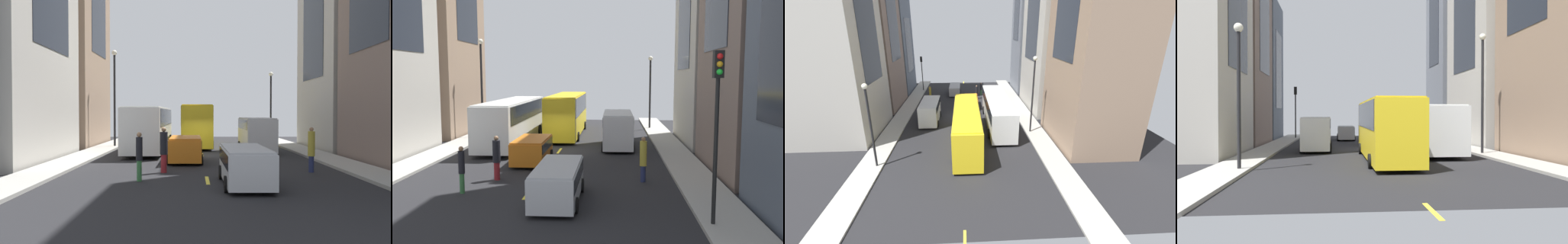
% 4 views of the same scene
% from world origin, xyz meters
% --- Properties ---
extents(ground_plane, '(41.82, 41.82, 0.00)m').
position_xyz_m(ground_plane, '(0.00, 0.00, 0.00)').
color(ground_plane, black).
extents(sidewalk_west, '(2.14, 44.00, 0.15)m').
position_xyz_m(sidewalk_west, '(-7.84, 0.00, 0.07)').
color(sidewalk_west, '#9E9B93').
rests_on(sidewalk_west, ground).
extents(sidewalk_east, '(2.14, 44.00, 0.15)m').
position_xyz_m(sidewalk_east, '(7.84, 0.00, 0.07)').
color(sidewalk_east, '#9E9B93').
rests_on(sidewalk_east, ground).
extents(lane_stripe_0, '(0.16, 2.00, 0.01)m').
position_xyz_m(lane_stripe_0, '(0.00, -21.00, 0.01)').
color(lane_stripe_0, yellow).
rests_on(lane_stripe_0, ground).
extents(lane_stripe_1, '(0.16, 2.00, 0.01)m').
position_xyz_m(lane_stripe_1, '(0.00, -10.50, 0.01)').
color(lane_stripe_1, yellow).
rests_on(lane_stripe_1, ground).
extents(lane_stripe_2, '(0.16, 2.00, 0.01)m').
position_xyz_m(lane_stripe_2, '(0.00, 0.00, 0.01)').
color(lane_stripe_2, yellow).
rests_on(lane_stripe_2, ground).
extents(lane_stripe_3, '(0.16, 2.00, 0.01)m').
position_xyz_m(lane_stripe_3, '(0.00, 10.50, 0.01)').
color(lane_stripe_3, yellow).
rests_on(lane_stripe_3, ground).
extents(lane_stripe_4, '(0.16, 2.00, 0.01)m').
position_xyz_m(lane_stripe_4, '(0.00, 21.00, 0.01)').
color(lane_stripe_4, yellow).
rests_on(lane_stripe_4, ground).
extents(building_east_0, '(7.41, 8.14, 15.73)m').
position_xyz_m(building_east_0, '(12.78, -14.70, 7.87)').
color(building_east_0, '#4C5666').
rests_on(building_east_0, ground).
extents(building_east_2, '(8.50, 9.50, 25.35)m').
position_xyz_m(building_east_2, '(13.32, 4.53, 12.68)').
color(building_east_2, '#B7B2A8').
rests_on(building_east_2, ground).
extents(city_bus_white, '(2.80, 12.86, 3.35)m').
position_xyz_m(city_bus_white, '(-3.95, 2.99, 2.01)').
color(city_bus_white, silver).
rests_on(city_bus_white, ground).
extents(streetcar_yellow, '(2.70, 12.29, 3.59)m').
position_xyz_m(streetcar_yellow, '(-0.31, 8.13, 2.12)').
color(streetcar_yellow, yellow).
rests_on(streetcar_yellow, ground).
extents(delivery_van_white, '(2.25, 5.68, 2.58)m').
position_xyz_m(delivery_van_white, '(4.06, 1.58, 1.51)').
color(delivery_van_white, white).
rests_on(delivery_van_white, ground).
extents(car_orange_0, '(2.03, 4.01, 1.51)m').
position_xyz_m(car_orange_0, '(-1.07, -4.17, 0.89)').
color(car_orange_0, orange).
rests_on(car_orange_0, ground).
extents(car_silver_1, '(1.92, 4.69, 1.54)m').
position_xyz_m(car_silver_1, '(1.48, -11.62, 0.91)').
color(car_silver_1, '#B7BABF').
rests_on(car_silver_1, ground).
extents(pedestrian_waiting_curb, '(0.39, 0.39, 2.23)m').
position_xyz_m(pedestrian_waiting_curb, '(-2.06, -8.24, 1.18)').
color(pedestrian_waiting_curb, maroon).
rests_on(pedestrian_waiting_curb, ground).
extents(pedestrian_crossing_near, '(0.28, 0.28, 2.11)m').
position_xyz_m(pedestrian_crossing_near, '(-2.92, -10.70, 1.15)').
color(pedestrian_crossing_near, '#336B38').
rests_on(pedestrian_crossing_near, ground).
extents(pedestrian_crossing_mid, '(0.34, 0.34, 2.23)m').
position_xyz_m(pedestrian_crossing_mid, '(5.21, -8.17, 1.18)').
color(pedestrian_crossing_mid, navy).
rests_on(pedestrian_crossing_mid, ground).
extents(traffic_light_near_corner, '(0.32, 0.44, 5.86)m').
position_xyz_m(traffic_light_near_corner, '(7.17, -14.30, 4.22)').
color(traffic_light_near_corner, black).
rests_on(traffic_light_near_corner, ground).
extents(streetlamp_near, '(0.44, 0.44, 6.95)m').
position_xyz_m(streetlamp_near, '(7.27, 12.38, 4.42)').
color(streetlamp_near, black).
rests_on(streetlamp_near, ground).
extents(streetlamp_far, '(0.44, 0.44, 8.09)m').
position_xyz_m(streetlamp_far, '(-7.27, 5.82, 5.02)').
color(streetlamp_far, black).
rests_on(streetlamp_far, ground).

